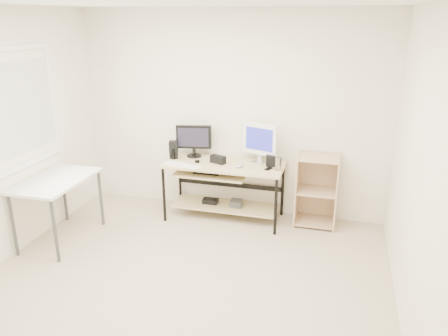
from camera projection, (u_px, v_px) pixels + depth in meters
The scene contains 16 objects.
room at pixel (161, 157), 3.84m from camera, with size 4.01×4.01×2.62m.
desk at pixel (222, 179), 5.54m from camera, with size 1.50×0.65×0.75m.
side_table at pixel (57, 186), 4.94m from camera, with size 0.60×1.00×0.75m.
shelf_unit at pixel (317, 190), 5.42m from camera, with size 0.50×0.40×0.90m.
black_monitor at pixel (194, 139), 5.64m from camera, with size 0.46×0.19×0.42m.
white_imac at pixel (259, 140), 5.40m from camera, with size 0.46×0.19×0.50m.
keyboard at pixel (182, 165), 5.36m from camera, with size 0.49×0.14×0.02m, color white.
mouse at pixel (240, 166), 5.30m from camera, with size 0.08×0.12×0.04m, color #BABAC0.
center_speaker at pixel (218, 159), 5.44m from camera, with size 0.19×0.09×0.10m, color black.
speaker_left at pixel (174, 149), 5.62m from camera, with size 0.14×0.14×0.22m.
speaker_right at pixel (271, 161), 5.34m from camera, with size 0.11×0.11×0.13m, color black.
audio_controller at pixel (173, 154), 5.60m from camera, with size 0.07×0.04×0.14m, color black.
volume_puck at pixel (197, 161), 5.48m from camera, with size 0.06×0.06×0.03m, color black.
smartphone at pixel (269, 169), 5.24m from camera, with size 0.06×0.11×0.01m, color black.
coaster at pixel (278, 170), 5.22m from camera, with size 0.10×0.10×0.01m, color olive.
drinking_glass at pixel (278, 163), 5.19m from camera, with size 0.08×0.08×0.15m, color white.
Camera 1 is at (1.37, -3.34, 2.49)m, focal length 35.00 mm.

